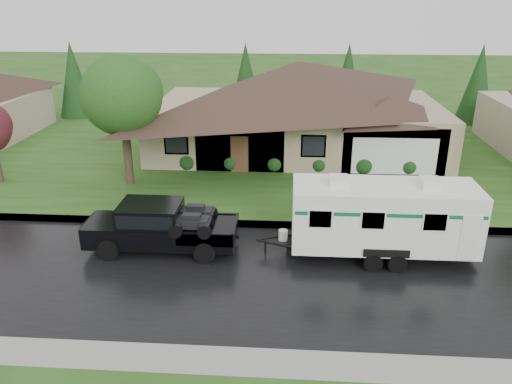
# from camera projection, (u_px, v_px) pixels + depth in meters

# --- Properties ---
(ground) EXTENTS (140.00, 140.00, 0.00)m
(ground) POSITION_uv_depth(u_px,v_px,m) (249.00, 250.00, 20.23)
(ground) COLOR #224C17
(ground) RESTS_ON ground
(road) EXTENTS (140.00, 8.00, 0.01)m
(road) POSITION_uv_depth(u_px,v_px,m) (244.00, 275.00, 18.38)
(road) COLOR black
(road) RESTS_ON ground
(curb) EXTENTS (140.00, 0.50, 0.15)m
(curb) POSITION_uv_depth(u_px,v_px,m) (253.00, 224.00, 22.29)
(curb) COLOR gray
(curb) RESTS_ON ground
(lawn) EXTENTS (140.00, 26.00, 0.15)m
(lawn) POSITION_uv_depth(u_px,v_px,m) (266.00, 144.00, 34.10)
(lawn) COLOR #224C17
(lawn) RESTS_ON ground
(house_main) EXTENTS (19.44, 10.80, 6.90)m
(house_main) POSITION_uv_depth(u_px,v_px,m) (302.00, 96.00, 31.57)
(house_main) COLOR tan
(house_main) RESTS_ON lawn
(tree_left_green) EXTENTS (4.19, 4.19, 6.93)m
(tree_left_green) POSITION_uv_depth(u_px,v_px,m) (122.00, 94.00, 25.13)
(tree_left_green) COLOR #382B1E
(tree_left_green) RESTS_ON lawn
(shrub_row) EXTENTS (13.60, 1.00, 1.00)m
(shrub_row) POSITION_uv_depth(u_px,v_px,m) (297.00, 163.00, 28.48)
(shrub_row) COLOR #143814
(shrub_row) RESTS_ON lawn
(pickup_truck) EXTENTS (5.96, 2.27, 1.99)m
(pickup_truck) POSITION_uv_depth(u_px,v_px,m) (158.00, 225.00, 19.91)
(pickup_truck) COLOR black
(pickup_truck) RESTS_ON ground
(travel_trailer) EXTENTS (7.36, 2.58, 3.30)m
(travel_trailer) POSITION_uv_depth(u_px,v_px,m) (383.00, 216.00, 19.10)
(travel_trailer) COLOR white
(travel_trailer) RESTS_ON ground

